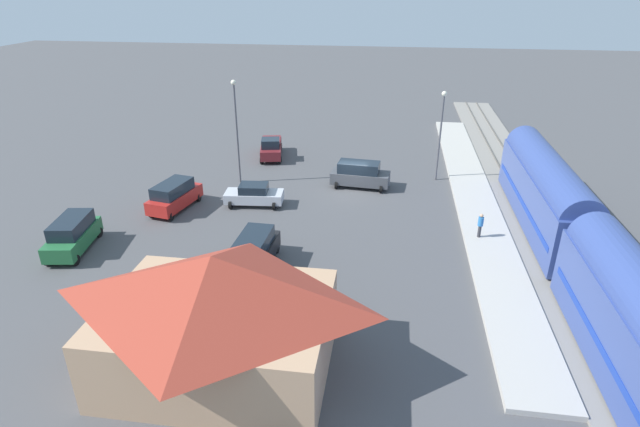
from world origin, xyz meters
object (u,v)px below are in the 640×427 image
at_px(suv_green, 72,234).
at_px(light_pole_near_platform, 441,125).
at_px(sedan_silver, 254,195).
at_px(light_pole_lot_center, 236,121).
at_px(suv_charcoal, 360,174).
at_px(pedestrian_on_platform, 480,224).
at_px(pickup_maroon, 271,147).
at_px(suv_red, 174,195).
at_px(suv_black, 255,250).
at_px(station_building, 217,312).

relative_size(suv_green, light_pole_near_platform, 0.66).
xyz_separation_m(sedan_silver, light_pole_lot_center, (2.51, -4.63, 4.59)).
distance_m(suv_green, suv_charcoal, 22.43).
height_order(suv_green, suv_charcoal, same).
relative_size(pedestrian_on_platform, suv_green, 0.33).
xyz_separation_m(pedestrian_on_platform, sedan_silver, (16.66, -3.63, -0.40)).
xyz_separation_m(suv_green, pickup_maroon, (-8.39, -20.50, -0.12)).
distance_m(pedestrian_on_platform, suv_red, 22.60).
height_order(suv_green, pickup_maroon, suv_green).
xyz_separation_m(suv_black, light_pole_near_platform, (-11.98, -16.88, 3.76)).
distance_m(station_building, light_pole_lot_center, 23.55).
height_order(suv_charcoal, light_pole_near_platform, light_pole_near_platform).
xyz_separation_m(suv_green, light_pole_near_platform, (-24.28, -16.51, 3.76)).
distance_m(station_building, sedan_silver, 18.50).
height_order(pedestrian_on_platform, light_pole_lot_center, light_pole_lot_center).
distance_m(suv_red, light_pole_lot_center, 8.31).
height_order(light_pole_near_platform, light_pole_lot_center, light_pole_lot_center).
relative_size(suv_black, light_pole_lot_center, 0.56).
relative_size(suv_green, suv_red, 0.99).
bearing_deg(pickup_maroon, station_building, 98.94).
bearing_deg(light_pole_lot_center, suv_red, 61.98).
relative_size(station_building, pickup_maroon, 1.85).
bearing_deg(suv_red, suv_green, 61.10).
bearing_deg(suv_black, sedan_silver, -74.60).
bearing_deg(suv_black, pedestrian_on_platform, -158.71).
relative_size(suv_charcoal, pickup_maroon, 0.89).
height_order(pedestrian_on_platform, suv_charcoal, suv_charcoal).
relative_size(pedestrian_on_platform, suv_red, 0.33).
bearing_deg(suv_green, station_building, 144.58).
bearing_deg(suv_green, suv_red, -118.90).
bearing_deg(suv_green, pedestrian_on_platform, -168.99).
bearing_deg(station_building, suv_black, -85.00).
distance_m(suv_red, light_pole_near_platform, 22.71).
xyz_separation_m(suv_green, suv_black, (-12.30, 0.37, 0.00)).
xyz_separation_m(pedestrian_on_platform, suv_red, (22.51, -1.99, -0.13)).
bearing_deg(light_pole_lot_center, suv_black, 110.06).
relative_size(pedestrian_on_platform, sedan_silver, 0.37).
bearing_deg(pickup_maroon, suv_green, 67.74).
distance_m(pickup_maroon, light_pole_lot_center, 8.45).
relative_size(pedestrian_on_platform, pickup_maroon, 0.30).
distance_m(suv_charcoal, light_pole_lot_center, 11.29).
height_order(pedestrian_on_platform, light_pole_near_platform, light_pole_near_platform).
height_order(pickup_maroon, suv_black, suv_black).
bearing_deg(sedan_silver, suv_green, 41.89).
distance_m(suv_green, suv_black, 12.30).
xyz_separation_m(suv_red, light_pole_lot_center, (-3.33, -6.27, 4.32)).
bearing_deg(pedestrian_on_platform, sedan_silver, -12.28).
relative_size(suv_green, pickup_maroon, 0.91).
relative_size(pickup_maroon, suv_black, 1.14).
relative_size(pedestrian_on_platform, suv_black, 0.34).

